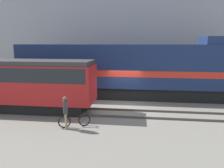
{
  "coord_description": "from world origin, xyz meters",
  "views": [
    {
      "loc": [
        1.18,
        -15.62,
        4.6
      ],
      "look_at": [
        -0.71,
        -0.99,
        1.8
      ],
      "focal_mm": 35.0,
      "sensor_mm": 36.0,
      "label": 1
    }
  ],
  "objects_px": {
    "freight_locomotive": "(127,70)",
    "streetcar": "(24,82)",
    "bicycle": "(74,121)",
    "person": "(65,109)"
  },
  "relations": [
    {
      "from": "bicycle",
      "to": "person",
      "type": "relative_size",
      "value": 0.93
    },
    {
      "from": "bicycle",
      "to": "person",
      "type": "distance_m",
      "value": 0.9
    },
    {
      "from": "freight_locomotive",
      "to": "streetcar",
      "type": "height_order",
      "value": "freight_locomotive"
    },
    {
      "from": "streetcar",
      "to": "bicycle",
      "type": "relative_size",
      "value": 5.74
    },
    {
      "from": "freight_locomotive",
      "to": "person",
      "type": "xyz_separation_m",
      "value": [
        -2.83,
        -7.46,
        -1.25
      ]
    },
    {
      "from": "freight_locomotive",
      "to": "person",
      "type": "bearing_deg",
      "value": -110.8
    },
    {
      "from": "person",
      "to": "bicycle",
      "type": "bearing_deg",
      "value": 39.31
    },
    {
      "from": "freight_locomotive",
      "to": "streetcar",
      "type": "distance_m",
      "value": 8.16
    },
    {
      "from": "streetcar",
      "to": "bicycle",
      "type": "height_order",
      "value": "streetcar"
    },
    {
      "from": "freight_locomotive",
      "to": "streetcar",
      "type": "relative_size",
      "value": 1.88
    }
  ]
}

